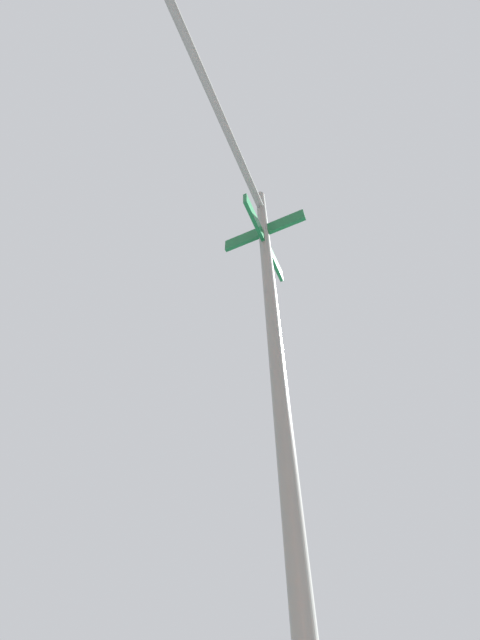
{
  "coord_description": "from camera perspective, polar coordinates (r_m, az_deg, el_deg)",
  "views": [
    {
      "loc": [
        -5.87,
        -5.79,
        0.96
      ],
      "look_at": [
        -7.07,
        -7.73,
        3.37
      ],
      "focal_mm": 19.24,
      "sensor_mm": 36.0,
      "label": 1
    }
  ],
  "objects": [
    {
      "name": "traffic_signal_near",
      "position": [
        3.15,
        -6.78,
        30.15
      ],
      "size": [
        3.27,
        2.32,
        5.59
      ],
      "color": "slate",
      "rests_on": "ground_plane"
    }
  ]
}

